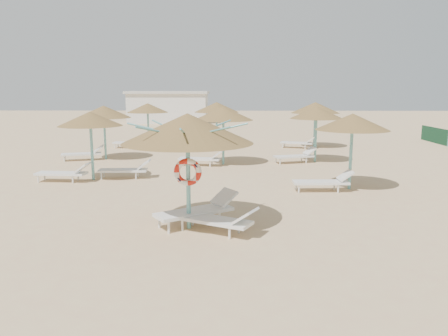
{
  "coord_description": "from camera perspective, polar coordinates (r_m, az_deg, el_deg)",
  "views": [
    {
      "loc": [
        0.64,
        -10.91,
        3.52
      ],
      "look_at": [
        0.42,
        1.26,
        1.3
      ],
      "focal_mm": 35.0,
      "sensor_mm": 36.0,
      "label": 1
    }
  ],
  "objects": [
    {
      "name": "lounger_main_b",
      "position": [
        10.77,
        -0.6,
        -6.78
      ],
      "size": [
        2.07,
        1.45,
        0.73
      ],
      "rotation": [
        0.0,
        0.0,
        -0.47
      ],
      "color": "white",
      "rests_on": "ground"
    },
    {
      "name": "ground",
      "position": [
        11.48,
        -2.23,
        -7.53
      ],
      "size": [
        120.0,
        120.0,
        0.0
      ],
      "primitive_type": "plane",
      "color": "tan",
      "rests_on": "ground"
    },
    {
      "name": "service_hut",
      "position": [
        46.42,
        -7.27,
        7.94
      ],
      "size": [
        8.4,
        4.4,
        3.25
      ],
      "color": "silver",
      "rests_on": "ground"
    },
    {
      "name": "lounger_main_a",
      "position": [
        11.53,
        -3.25,
        -5.45
      ],
      "size": [
        2.23,
        1.81,
        0.81
      ],
      "rotation": [
        0.0,
        0.0,
        0.6
      ],
      "color": "white",
      "rests_on": "ground"
    },
    {
      "name": "palapa_field",
      "position": [
        22.21,
        0.08,
        7.24
      ],
      "size": [
        14.92,
        14.52,
        2.72
      ],
      "color": "#66B0B1",
      "rests_on": "ground"
    },
    {
      "name": "main_palapa",
      "position": [
        10.8,
        -4.79,
        5.12
      ],
      "size": [
        3.27,
        3.27,
        2.93
      ],
      "color": "#66B0B1",
      "rests_on": "ground"
    }
  ]
}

